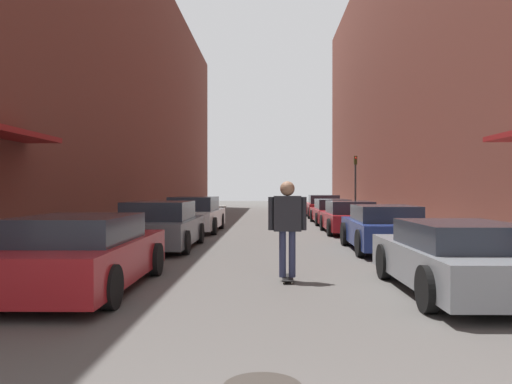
{
  "coord_description": "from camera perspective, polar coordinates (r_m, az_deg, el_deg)",
  "views": [
    {
      "loc": [
        -0.01,
        -1.55,
        1.73
      ],
      "look_at": [
        -0.39,
        12.44,
        1.64
      ],
      "focal_mm": 35.0,
      "sensor_mm": 36.0,
      "label": 1
    }
  ],
  "objects": [
    {
      "name": "parked_car_left_1",
      "position": [
        14.69,
        -10.83,
        -3.83
      ],
      "size": [
        2.08,
        4.42,
        1.37
      ],
      "color": "#515459",
      "rests_on": "ground"
    },
    {
      "name": "parked_car_right_1",
      "position": [
        14.33,
        14.35,
        -4.05
      ],
      "size": [
        1.92,
        4.24,
        1.27
      ],
      "color": "navy",
      "rests_on": "ground"
    },
    {
      "name": "ground",
      "position": [
        20.09,
        1.59,
        -4.57
      ],
      "size": [
        101.53,
        101.53,
        0.0
      ],
      "primitive_type": "plane",
      "color": "#4C4947"
    },
    {
      "name": "curb_strip_right",
      "position": [
        25.2,
        13.21,
        -3.44
      ],
      "size": [
        1.8,
        46.15,
        0.12
      ],
      "color": "gray",
      "rests_on": "ground"
    },
    {
      "name": "curb_strip_left",
      "position": [
        25.2,
        -10.05,
        -3.43
      ],
      "size": [
        1.8,
        46.15,
        0.12
      ],
      "color": "gray",
      "rests_on": "ground"
    },
    {
      "name": "skateboarder",
      "position": [
        9.37,
        3.6,
        -3.14
      ],
      "size": [
        0.72,
        0.78,
        1.87
      ],
      "color": "black",
      "rests_on": "ground"
    },
    {
      "name": "building_row_left",
      "position": [
        26.37,
        -16.37,
        11.45
      ],
      "size": [
        4.9,
        46.15,
        13.61
      ],
      "color": "brown",
      "rests_on": "ground"
    },
    {
      "name": "parked_car_left_0",
      "position": [
        9.05,
        -19.21,
        -6.66
      ],
      "size": [
        2.03,
        4.55,
        1.28
      ],
      "color": "maroon",
      "rests_on": "ground"
    },
    {
      "name": "parked_car_left_2",
      "position": [
        20.25,
        -7.0,
        -2.62
      ],
      "size": [
        2.04,
        4.68,
        1.41
      ],
      "color": "silver",
      "rests_on": "ground"
    },
    {
      "name": "parked_car_right_0",
      "position": [
        8.88,
        21.95,
        -7.03
      ],
      "size": [
        1.93,
        4.28,
        1.19
      ],
      "color": "gray",
      "rests_on": "ground"
    },
    {
      "name": "parked_car_right_4",
      "position": [
        30.17,
        7.71,
        -1.68
      ],
      "size": [
        2.05,
        4.08,
        1.35
      ],
      "color": "maroon",
      "rests_on": "ground"
    },
    {
      "name": "parked_car_right_2",
      "position": [
        19.68,
        10.56,
        -2.91
      ],
      "size": [
        1.94,
        4.1,
        1.25
      ],
      "color": "maroon",
      "rests_on": "ground"
    },
    {
      "name": "building_row_right",
      "position": [
        26.62,
        19.55,
        13.83
      ],
      "size": [
        4.9,
        46.15,
        15.87
      ],
      "color": "brown",
      "rests_on": "ground"
    },
    {
      "name": "traffic_light",
      "position": [
        26.55,
        11.3,
        1.36
      ],
      "size": [
        0.16,
        0.22,
        3.33
      ],
      "color": "#2D2D2D",
      "rests_on": "curb_strip_right"
    },
    {
      "name": "parked_car_right_3",
      "position": [
        24.82,
        8.64,
        -2.26
      ],
      "size": [
        1.85,
        4.8,
        1.22
      ],
      "color": "maroon",
      "rests_on": "ground"
    }
  ]
}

